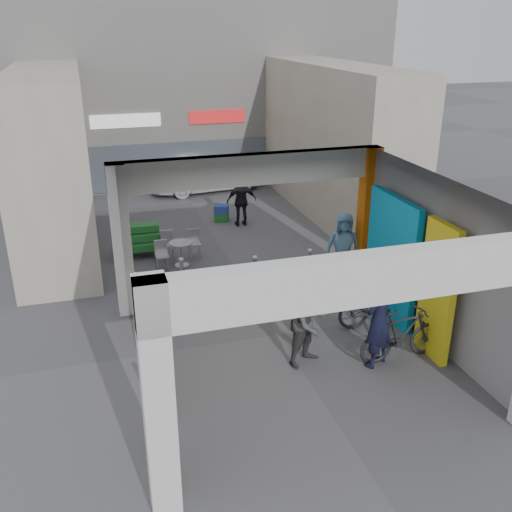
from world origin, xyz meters
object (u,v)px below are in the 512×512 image
object	(u,v)px
man_crates	(242,201)
bicycle_rear	(402,335)
border_collie	(302,323)
man_elderly	(343,247)
bicycle_front	(382,304)
white_van	(204,173)
cafe_set	(176,253)
produce_stand	(141,244)
man_with_dog	(379,320)
man_back_turned	(310,323)

from	to	relation	value
man_crates	bicycle_rear	xyz separation A→B (m)	(0.89, -8.68, -0.29)
border_collie	man_elderly	world-z (taller)	man_elderly
bicycle_front	white_van	bearing A→B (deg)	12.60
man_elderly	bicycle_rear	bearing A→B (deg)	-77.54
cafe_set	produce_stand	distance (m)	1.19
produce_stand	man_crates	world-z (taller)	man_crates
man_with_dog	bicycle_rear	world-z (taller)	man_with_dog
man_back_turned	man_crates	bearing A→B (deg)	58.31
produce_stand	man_with_dog	bearing A→B (deg)	-53.73
bicycle_rear	man_crates	bearing A→B (deg)	3.65
man_with_dog	bicycle_front	distance (m)	1.65
man_with_dog	man_crates	distance (m)	8.72
border_collie	bicycle_front	distance (m)	1.83
man_back_turned	bicycle_front	xyz separation A→B (m)	(2.06, 0.88, -0.34)
produce_stand	bicycle_front	xyz separation A→B (m)	(4.64, -5.66, 0.18)
man_back_turned	man_elderly	xyz separation A→B (m)	(2.24, 3.35, 0.05)
man_back_turned	white_van	bearing A→B (deg)	61.84
bicycle_front	man_back_turned	bearing A→B (deg)	118.71
border_collie	man_with_dog	xyz separation A→B (m)	(0.97, -1.51, 0.71)
border_collie	man_elderly	bearing A→B (deg)	27.44
man_with_dog	white_van	distance (m)	13.14
man_with_dog	man_back_turned	world-z (taller)	man_with_dog
man_with_dog	white_van	world-z (taller)	man_with_dog
bicycle_rear	produce_stand	bearing A→B (deg)	29.82
cafe_set	bicycle_front	xyz separation A→B (m)	(3.75, -4.86, 0.23)
produce_stand	man_back_turned	bearing A→B (deg)	-60.74
man_with_dog	man_crates	world-z (taller)	man_with_dog
border_collie	man_with_dog	bearing A→B (deg)	-79.23
produce_stand	man_with_dog	world-z (taller)	man_with_dog
cafe_set	man_back_turned	distance (m)	6.02
bicycle_rear	man_back_turned	bearing A→B (deg)	74.24
bicycle_rear	man_with_dog	bearing A→B (deg)	91.35
produce_stand	man_back_turned	size ratio (longest dim) A/B	0.77
man_with_dog	man_elderly	distance (m)	3.95
cafe_set	man_back_turned	xyz separation A→B (m)	(1.69, -5.75, 0.58)
man_back_turned	white_van	world-z (taller)	man_back_turned
cafe_set	white_van	size ratio (longest dim) A/B	0.32
cafe_set	man_back_turned	bearing A→B (deg)	-73.62
produce_stand	man_elderly	world-z (taller)	man_elderly
man_with_dog	man_crates	size ratio (longest dim) A/B	1.17
border_collie	man_crates	size ratio (longest dim) A/B	0.41
man_crates	white_van	distance (m)	4.42
bicycle_front	bicycle_rear	distance (m)	1.34
man_elderly	cafe_set	bearing A→B (deg)	168.08
man_with_dog	man_crates	bearing A→B (deg)	-116.54
border_collie	man_with_dog	distance (m)	1.93
man_back_turned	man_elderly	size ratio (longest dim) A/B	0.95
man_elderly	produce_stand	bearing A→B (deg)	165.90
cafe_set	man_elderly	bearing A→B (deg)	-31.33
man_back_turned	border_collie	bearing A→B (deg)	50.65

